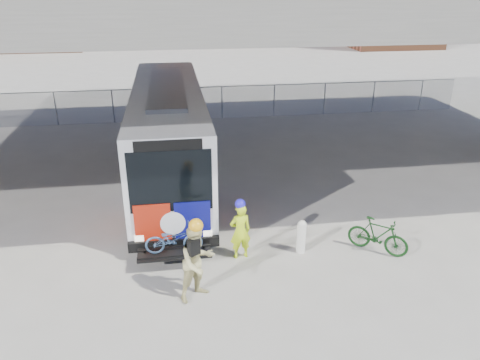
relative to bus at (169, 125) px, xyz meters
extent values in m
plane|color=#9E9991|center=(2.00, -3.85, -2.11)|extent=(160.00, 160.00, 0.00)
cube|color=silver|center=(0.00, -0.04, -0.16)|extent=(2.55, 12.00, 3.20)
cube|color=black|center=(0.00, 0.46, 0.48)|extent=(2.61, 11.00, 1.28)
cube|color=black|center=(0.00, -5.99, 0.22)|extent=(2.24, 0.12, 1.76)
cube|color=black|center=(0.00, -5.99, 1.25)|extent=(1.78, 0.12, 0.30)
cube|color=black|center=(0.00, -6.09, -1.66)|extent=(2.55, 0.20, 0.30)
cube|color=#A31E0C|center=(-0.55, -6.06, -1.01)|extent=(1.00, 0.08, 1.20)
cube|color=#0B0D66|center=(0.55, -6.06, -1.01)|extent=(1.00, 0.08, 1.20)
cylinder|color=silver|center=(0.00, -6.08, -1.01)|extent=(0.70, 0.06, 0.70)
cube|color=gray|center=(0.00, -0.04, 1.51)|extent=(1.28, 7.20, 0.14)
cube|color=black|center=(0.00, -6.59, -1.66)|extent=(2.00, 0.70, 0.06)
cylinder|color=black|center=(-1.16, -4.44, -1.61)|extent=(0.30, 1.00, 1.00)
cylinder|color=black|center=(1.15, -4.44, -1.61)|extent=(0.30, 1.00, 1.00)
cylinder|color=black|center=(-1.16, 4.16, -1.61)|extent=(0.30, 1.00, 1.00)
cylinder|color=black|center=(1.15, 4.16, -1.61)|extent=(0.30, 1.00, 1.00)
cube|color=#A31E0C|center=(-1.31, -3.84, -0.81)|extent=(0.06, 2.60, 1.70)
cube|color=#0B0D66|center=(-1.31, -2.24, -0.81)|extent=(0.06, 1.40, 1.70)
cube|color=#A31E0C|center=(1.30, -3.84, -0.81)|extent=(0.06, 2.60, 1.70)
cube|color=#0B0D66|center=(1.30, -2.24, -0.81)|extent=(0.06, 1.40, 1.70)
imported|color=#3F608B|center=(0.00, -6.59, -1.22)|extent=(1.55, 0.55, 0.81)
cylinder|color=gray|center=(-6.00, 8.15, -1.21)|extent=(0.06, 0.06, 1.80)
cylinder|color=gray|center=(-2.00, 8.15, -1.21)|extent=(0.06, 0.06, 1.80)
cylinder|color=gray|center=(2.00, 8.15, -1.21)|extent=(0.06, 0.06, 1.80)
cylinder|color=gray|center=(6.00, 8.15, -1.21)|extent=(0.06, 0.06, 1.80)
cylinder|color=gray|center=(10.00, 8.15, -1.21)|extent=(0.06, 0.06, 1.80)
cylinder|color=gray|center=(14.00, 8.15, -1.21)|extent=(0.06, 0.06, 1.80)
plane|color=gray|center=(2.00, 8.15, -1.21)|extent=(30.00, 0.00, 30.00)
cube|color=gray|center=(2.00, 8.15, -0.29)|extent=(30.00, 0.05, 0.04)
cube|color=brown|center=(-16.00, 41.15, 2.89)|extent=(14.00, 10.00, 10.00)
cube|color=brown|center=(26.00, 36.15, 1.89)|extent=(10.00, 8.00, 8.00)
cylinder|color=silver|center=(3.63, -6.34, -1.67)|extent=(0.27, 0.27, 0.89)
sphere|color=silver|center=(3.63, -6.34, -1.22)|extent=(0.27, 0.27, 0.27)
imported|color=#D1F519|center=(1.85, -6.34, -1.28)|extent=(0.66, 0.49, 1.66)
sphere|color=#201AE2|center=(1.85, -6.34, -0.43)|extent=(0.29, 0.29, 0.29)
imported|color=#CFC484|center=(0.55, -7.98, -1.12)|extent=(1.22, 1.15, 1.99)
sphere|color=#FFAE1A|center=(0.55, -7.98, -0.10)|extent=(0.34, 0.34, 0.34)
cube|color=black|center=(0.47, -8.15, -0.57)|extent=(0.32, 0.28, 0.40)
imported|color=#123914|center=(5.81, -6.65, -1.58)|extent=(1.67, 1.51, 1.06)
camera|label=1|loc=(0.14, -17.65, 5.20)|focal=35.00mm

